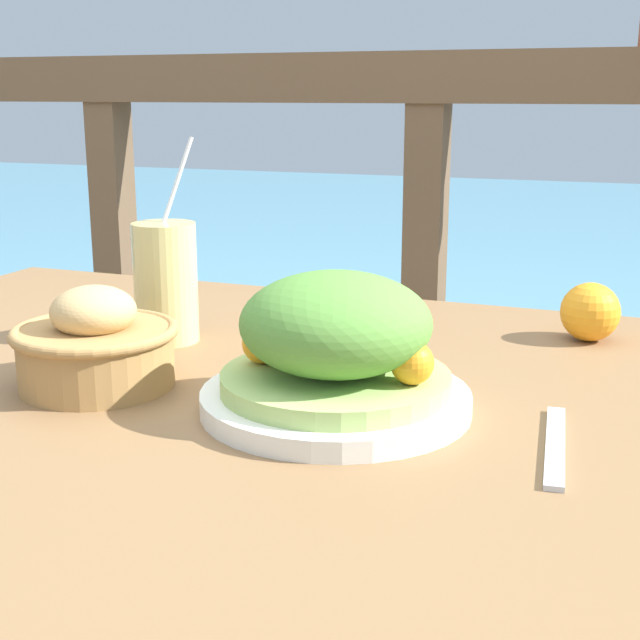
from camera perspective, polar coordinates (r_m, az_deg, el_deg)
name	(u,v)px	position (r m, az deg, el deg)	size (l,w,h in m)	color
patio_table	(228,459)	(0.96, -5.92, -8.87)	(1.20, 0.90, 0.72)	olive
railing_fence	(425,241)	(1.68, 6.74, 5.07)	(2.80, 0.08, 1.08)	brown
sea_backdrop	(560,271)	(4.20, 15.10, 3.04)	(12.00, 4.00, 0.44)	#568EA8
salad_plate	(336,352)	(0.83, 1.00, -2.09)	(0.26, 0.26, 0.13)	white
drink_glass	(166,282)	(1.08, -9.85, 2.39)	(0.08, 0.08, 0.24)	#DBCC7F
bread_basket	(96,346)	(0.93, -14.17, -1.60)	(0.17, 0.17, 0.11)	#AD7F47
fork	(555,445)	(0.79, 14.82, -7.75)	(0.03, 0.18, 0.00)	silver
orange_near_basket	(590,312)	(1.12, 16.91, 0.50)	(0.07, 0.07, 0.07)	orange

